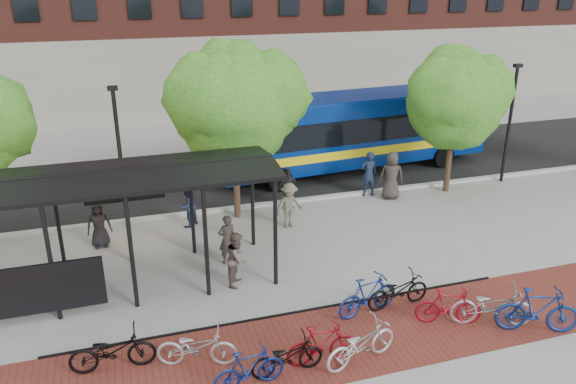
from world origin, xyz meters
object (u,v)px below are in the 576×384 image
object	(u,v)px
pedestrian_0	(99,224)
tree_b	(236,99)
bike_5	(322,344)
bike_8	(398,291)
bike_2	(197,347)
bike_7	(368,295)
pedestrian_2	(187,206)
tree_c	(457,95)
pedestrian_1	(227,239)
lamp_post_left	(120,155)
pedestrian_3	(289,205)
pedestrian_4	(288,189)
bike_11	(538,310)
pedestrian_6	(391,176)
bike_4	(287,356)
bike_3	(249,369)
bus_shelter	(81,193)
bike_0	(112,351)
bike_10	(492,306)
pedestrian_8	(237,259)
bike_9	(448,306)
pedestrian_7	(369,174)
bus	(353,127)
bike_6	(361,343)
lamp_post_right	(510,120)

from	to	relation	value
pedestrian_0	tree_b	bearing A→B (deg)	5.86
bike_5	bike_8	world-z (taller)	bike_5
bike_2	bike_7	world-z (taller)	bike_7
bike_8	pedestrian_2	size ratio (longest dim) A/B	1.17
tree_c	pedestrian_1	xyz separation A→B (m)	(-10.17, -3.48, -3.24)
tree_b	lamp_post_left	distance (m)	4.45
pedestrian_0	lamp_post_left	bearing A→B (deg)	48.86
pedestrian_2	bike_5	bearing A→B (deg)	60.19
tree_b	pedestrian_3	bearing A→B (deg)	-45.54
lamp_post_left	bike_5	distance (m)	10.31
bike_2	bike_7	xyz separation A→B (m)	(4.71, 0.75, 0.07)
pedestrian_4	pedestrian_3	bearing A→B (deg)	-117.09
bike_8	pedestrian_0	bearing A→B (deg)	46.23
bike_7	bike_11	xyz separation A→B (m)	(3.76, -2.05, 0.06)
bike_2	pedestrian_6	size ratio (longest dim) A/B	0.95
tree_c	pedestrian_1	distance (m)	11.23
bike_4	bike_3	bearing A→B (deg)	99.82
bike_11	lamp_post_left	bearing A→B (deg)	67.19
bus_shelter	bike_0	bearing A→B (deg)	-83.26
bus_shelter	bike_8	distance (m)	9.09
bike_3	bike_7	size ratio (longest dim) A/B	0.88
tree_b	pedestrian_4	distance (m)	4.14
lamp_post_left	bike_4	world-z (taller)	lamp_post_left
pedestrian_0	bike_10	bearing A→B (deg)	-45.03
bus_shelter	tree_c	bearing A→B (deg)	15.06
bike_2	pedestrian_0	bearing A→B (deg)	33.58
bike_8	pedestrian_8	size ratio (longest dim) A/B	1.13
bike_8	pedestrian_8	bearing A→B (deg)	52.54
tree_c	bike_9	bearing A→B (deg)	-122.26
tree_c	pedestrian_2	distance (m)	11.45
bike_4	bike_7	xyz separation A→B (m)	(2.79, 1.67, 0.11)
pedestrian_1	pedestrian_7	bearing A→B (deg)	-161.46
bike_2	bike_5	world-z (taller)	bike_5
bus	pedestrian_0	distance (m)	12.27
bus	bike_3	xyz separation A→B (m)	(-8.10, -13.05, -1.51)
bike_10	pedestrian_6	distance (m)	8.89
bike_10	bike_11	xyz separation A→B (m)	(0.91, -0.61, 0.07)
bus_shelter	pedestrian_1	world-z (taller)	bus_shelter
bike_6	bike_9	xyz separation A→B (m)	(2.83, 0.75, -0.00)
bus	bike_5	distance (m)	14.27
bike_0	pedestrian_1	world-z (taller)	pedestrian_1
pedestrian_8	bus	bearing A→B (deg)	-13.93
tree_b	pedestrian_1	bearing A→B (deg)	-108.74
pedestrian_6	bus_shelter	bearing A→B (deg)	37.41
pedestrian_8	pedestrian_6	bearing A→B (deg)	-30.84
tree_b	bike_4	bearing A→B (deg)	-96.06
lamp_post_right	bike_7	xyz separation A→B (m)	(-10.08, -7.68, -2.18)
bike_10	pedestrian_3	xyz separation A→B (m)	(-3.19, 7.35, 0.28)
bike_0	pedestrian_6	xyz separation A→B (m)	(11.02, 7.64, 0.47)
bike_8	pedestrian_0	world-z (taller)	pedestrian_0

